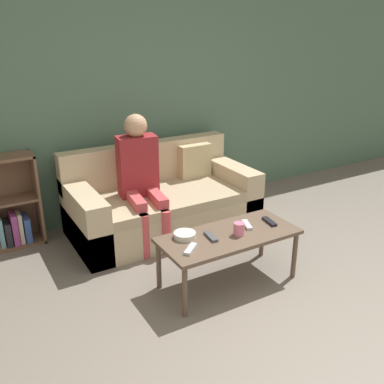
{
  "coord_description": "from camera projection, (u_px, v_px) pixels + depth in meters",
  "views": [
    {
      "loc": [
        -1.79,
        -1.51,
        1.96
      ],
      "look_at": [
        -0.02,
        1.53,
        0.61
      ],
      "focal_mm": 40.0,
      "sensor_mm": 36.0,
      "label": 1
    }
  ],
  "objects": [
    {
      "name": "ground_plane",
      "position": [
        314.0,
        352.0,
        2.76
      ],
      "size": [
        22.0,
        22.0,
        0.0
      ],
      "primitive_type": "plane",
      "color": "#70665B"
    },
    {
      "name": "wall_back",
      "position": [
        137.0,
        95.0,
        4.48
      ],
      "size": [
        12.0,
        0.06,
        2.6
      ],
      "color": "#4C6B56",
      "rests_on": "ground_plane"
    },
    {
      "name": "couch",
      "position": [
        162.0,
        203.0,
        4.38
      ],
      "size": [
        1.85,
        0.93,
        0.84
      ],
      "color": "tan",
      "rests_on": "ground_plane"
    },
    {
      "name": "coffee_table",
      "position": [
        229.0,
        239.0,
        3.38
      ],
      "size": [
        1.12,
        0.5,
        0.44
      ],
      "color": "brown",
      "rests_on": "ground_plane"
    },
    {
      "name": "person_adult",
      "position": [
        140.0,
        170.0,
        4.04
      ],
      "size": [
        0.41,
        0.67,
        1.22
      ],
      "rotation": [
        0.0,
        0.0,
        -0.12
      ],
      "color": "#C6474C",
      "rests_on": "ground_plane"
    },
    {
      "name": "cup_near",
      "position": [
        239.0,
        229.0,
        3.34
      ],
      "size": [
        0.09,
        0.09,
        0.1
      ],
      "color": "pink",
      "rests_on": "coffee_table"
    },
    {
      "name": "tv_remote_0",
      "position": [
        211.0,
        237.0,
        3.3
      ],
      "size": [
        0.07,
        0.17,
        0.02
      ],
      "rotation": [
        0.0,
        0.0,
        -0.13
      ],
      "color": "#47474C",
      "rests_on": "coffee_table"
    },
    {
      "name": "tv_remote_1",
      "position": [
        247.0,
        225.0,
        3.5
      ],
      "size": [
        0.11,
        0.18,
        0.02
      ],
      "rotation": [
        0.0,
        0.0,
        -0.36
      ],
      "color": "#B7B7BC",
      "rests_on": "coffee_table"
    },
    {
      "name": "tv_remote_2",
      "position": [
        269.0,
        221.0,
        3.56
      ],
      "size": [
        0.07,
        0.18,
        0.02
      ],
      "rotation": [
        0.0,
        0.0,
        -0.16
      ],
      "color": "black",
      "rests_on": "coffee_table"
    },
    {
      "name": "tv_remote_3",
      "position": [
        190.0,
        249.0,
        3.12
      ],
      "size": [
        0.16,
        0.15,
        0.02
      ],
      "rotation": [
        0.0,
        0.0,
        -0.87
      ],
      "color": "#B7B7BC",
      "rests_on": "coffee_table"
    },
    {
      "name": "snack_bowl",
      "position": [
        185.0,
        235.0,
        3.3
      ],
      "size": [
        0.17,
        0.17,
        0.05
      ],
      "color": "beige",
      "rests_on": "coffee_table"
    }
  ]
}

